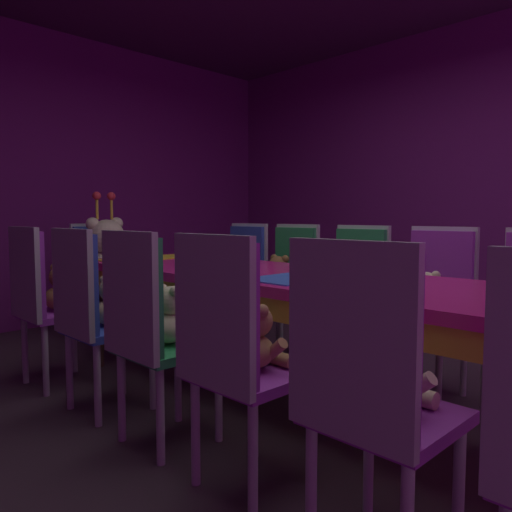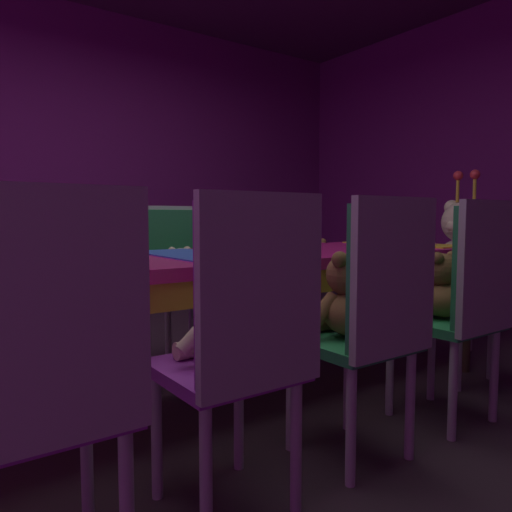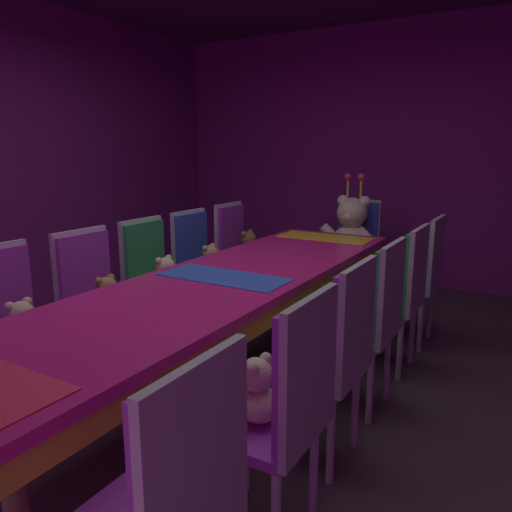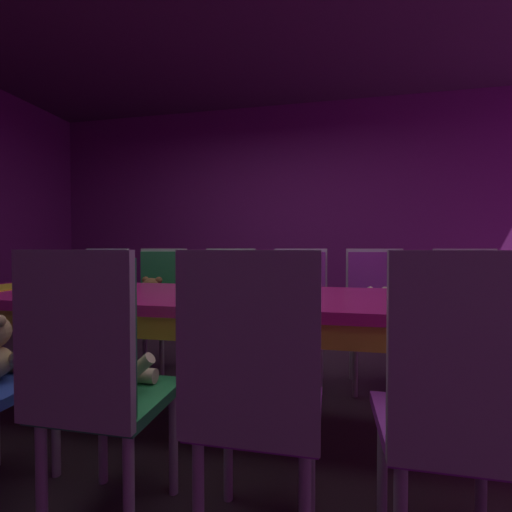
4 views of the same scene
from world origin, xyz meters
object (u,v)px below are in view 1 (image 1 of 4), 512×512
at_px(chair_right_4, 291,276).
at_px(chair_right_5, 243,270).
at_px(teddy_right_2, 425,298).
at_px(throne_chair, 99,269).
at_px(chair_left_5, 39,291).
at_px(teddy_right_3, 343,285).
at_px(king_teddy_bear, 108,257).
at_px(chair_right_3, 356,283).
at_px(teddy_right_4, 278,278).
at_px(teddy_left_3, 172,318).
at_px(teddy_left_4, 113,304).
at_px(teddy_left_2, 257,340).
at_px(teddy_right_5, 230,271).
at_px(teddy_left_1, 390,373).
at_px(chair_left_2, 229,340).
at_px(chair_left_3, 145,319).
at_px(chair_left_4, 87,303).
at_px(teddy_left_5, 62,291).
at_px(banquet_table, 313,292).
at_px(chair_right_2, 437,292).
at_px(chair_left_1, 364,376).

height_order(chair_right_4, chair_right_5, same).
relative_size(teddy_right_2, chair_right_4, 0.30).
bearing_deg(throne_chair, chair_left_5, -43.58).
distance_m(teddy_right_3, chair_right_4, 0.61).
xyz_separation_m(chair_left_5, king_teddy_bear, (0.84, 0.72, 0.11)).
height_order(chair_right_3, teddy_right_4, chair_right_3).
height_order(teddy_left_3, teddy_left_4, teddy_left_3).
bearing_deg(teddy_left_4, throne_chair, 65.33).
xyz_separation_m(teddy_left_2, chair_right_5, (1.51, 1.69, 0.03)).
bearing_deg(king_teddy_bear, teddy_right_5, 43.34).
bearing_deg(chair_right_4, teddy_left_1, 49.06).
relative_size(chair_left_2, teddy_left_4, 3.46).
distance_m(teddy_right_2, teddy_right_4, 1.16).
distance_m(chair_left_5, teddy_right_5, 1.53).
relative_size(chair_left_3, teddy_left_3, 3.37).
bearing_deg(chair_left_4, teddy_left_5, 77.95).
bearing_deg(chair_right_3, chair_left_4, -18.05).
bearing_deg(teddy_right_5, chair_right_4, 104.14).
xyz_separation_m(teddy_left_3, teddy_right_3, (1.35, 0.01, 0.02)).
bearing_deg(teddy_right_2, teddy_left_3, -22.25).
bearing_deg(banquet_table, teddy_right_5, 64.21).
height_order(chair_left_3, chair_left_4, same).
bearing_deg(chair_right_2, teddy_left_3, -20.30).
bearing_deg(throne_chair, chair_right_5, 43.07).
xyz_separation_m(teddy_right_4, king_teddy_bear, (-0.68, 1.27, 0.12)).
distance_m(banquet_table, chair_left_1, 1.17).
relative_size(teddy_left_1, teddy_right_3, 0.80).
distance_m(teddy_left_1, teddy_left_2, 0.58).
bearing_deg(teddy_right_5, chair_left_3, 37.11).
xyz_separation_m(banquet_table, chair_left_3, (-0.82, 0.28, -0.06)).
relative_size(teddy_left_2, chair_right_3, 0.28).
relative_size(teddy_left_4, chair_left_5, 0.29).
bearing_deg(chair_left_5, chair_right_4, -18.29).
height_order(teddy_left_2, chair_right_4, chair_right_4).
height_order(teddy_left_5, teddy_right_5, teddy_right_5).
relative_size(teddy_left_3, chair_right_4, 0.30).
bearing_deg(teddy_left_1, chair_right_3, 37.26).
height_order(chair_left_1, teddy_right_5, chair_left_1).
height_order(chair_right_2, chair_right_5, same).
relative_size(chair_left_1, king_teddy_bear, 1.25).
bearing_deg(throne_chair, teddy_left_3, -18.47).
bearing_deg(chair_left_2, chair_left_5, 90.98).
distance_m(chair_left_2, chair_right_2, 1.63).
bearing_deg(throne_chair, teddy_right_3, 18.33).
distance_m(teddy_left_3, teddy_left_4, 0.55).
bearing_deg(chair_left_4, chair_right_2, -33.77).
relative_size(teddy_left_3, chair_right_5, 0.30).
distance_m(chair_left_4, chair_right_2, 1.98).
xyz_separation_m(chair_left_3, throne_chair, (0.82, 2.04, 0.00)).
xyz_separation_m(chair_left_3, teddy_left_5, (0.13, 1.15, -0.01)).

